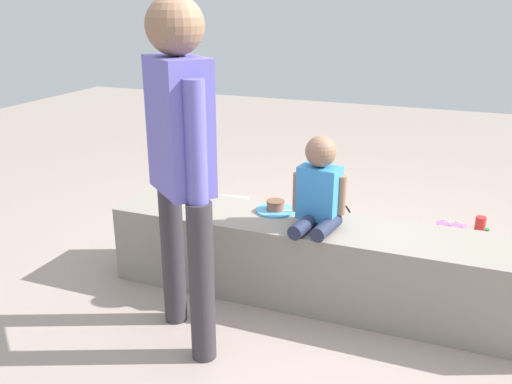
{
  "coord_description": "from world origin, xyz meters",
  "views": [
    {
      "loc": [
        0.62,
        -2.63,
        1.59
      ],
      "look_at": [
        -0.29,
        -0.3,
        0.7
      ],
      "focal_mm": 38.29,
      "sensor_mm": 36.0,
      "label": 1
    }
  ],
  "objects": [
    {
      "name": "child_seated",
      "position": [
        -0.05,
        -0.03,
        0.66
      ],
      "size": [
        0.28,
        0.33,
        0.48
      ],
      "color": "#232B44",
      "rests_on": "concrete_ledge"
    },
    {
      "name": "cake_plate",
      "position": [
        -0.32,
        0.09,
        0.47
      ],
      "size": [
        0.22,
        0.22,
        0.07
      ],
      "color": "#4CA5D8",
      "rests_on": "concrete_ledge"
    },
    {
      "name": "gift_bag",
      "position": [
        0.61,
        0.74,
        0.12
      ],
      "size": [
        0.18,
        0.11,
        0.28
      ],
      "color": "#B259BF",
      "rests_on": "ground_plane"
    },
    {
      "name": "party_cup_red",
      "position": [
        0.81,
        1.32,
        0.06
      ],
      "size": [
        0.07,
        0.07,
        0.11
      ],
      "primitive_type": "cylinder",
      "color": "red",
      "rests_on": "ground_plane"
    },
    {
      "name": "handbag_brown_canvas",
      "position": [
        0.29,
        0.49,
        0.12
      ],
      "size": [
        0.28,
        0.14,
        0.33
      ],
      "color": "brown",
      "rests_on": "ground_plane"
    },
    {
      "name": "ground_plane",
      "position": [
        0.0,
        0.0,
        0.0
      ],
      "size": [
        12.0,
        12.0,
        0.0
      ],
      "primitive_type": "plane",
      "color": "gray"
    },
    {
      "name": "cake_box_white",
      "position": [
        -1.01,
        0.93,
        0.06
      ],
      "size": [
        0.34,
        0.34,
        0.11
      ],
      "primitive_type": "cube",
      "rotation": [
        0.0,
        0.0,
        0.16
      ],
      "color": "white",
      "rests_on": "ground_plane"
    },
    {
      "name": "water_bottle_near_gift",
      "position": [
        -0.69,
        0.74,
        0.09
      ],
      "size": [
        0.06,
        0.06,
        0.2
      ],
      "color": "silver",
      "rests_on": "ground_plane"
    },
    {
      "name": "water_bottle_far_side",
      "position": [
        0.83,
        0.92,
        0.08
      ],
      "size": [
        0.07,
        0.07,
        0.18
      ],
      "color": "silver",
      "rests_on": "ground_plane"
    },
    {
      "name": "handbag_black_leather",
      "position": [
        -0.13,
        0.78,
        0.1
      ],
      "size": [
        0.31,
        0.15,
        0.3
      ],
      "color": "black",
      "rests_on": "ground_plane"
    },
    {
      "name": "concrete_ledge",
      "position": [
        0.0,
        0.0,
        0.22
      ],
      "size": [
        2.41,
        0.44,
        0.45
      ],
      "primitive_type": "cube",
      "color": "gray",
      "rests_on": "ground_plane"
    },
    {
      "name": "adult_standing",
      "position": [
        -0.53,
        -0.59,
        0.97
      ],
      "size": [
        0.39,
        0.36,
        1.61
      ],
      "color": "#343036",
      "rests_on": "ground_plane"
    }
  ]
}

